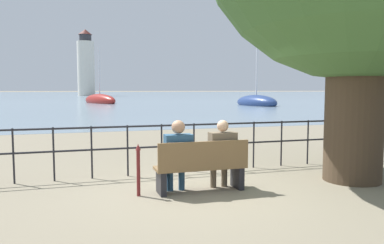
{
  "coord_description": "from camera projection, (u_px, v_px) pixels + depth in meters",
  "views": [
    {
      "loc": [
        -2.04,
        -6.09,
        1.77
      ],
      "look_at": [
        0.0,
        0.5,
        1.17
      ],
      "focal_mm": 35.0,
      "sensor_mm": 36.0,
      "label": 1
    }
  ],
  "objects": [
    {
      "name": "park_bench",
      "position": [
        202.0,
        168.0,
        6.46
      ],
      "size": [
        1.6,
        0.45,
        0.9
      ],
      "color": "brown",
      "rests_on": "ground_plane"
    },
    {
      "name": "closed_umbrella",
      "position": [
        138.0,
        167.0,
        6.19
      ],
      "size": [
        0.09,
        0.09,
        0.88
      ],
      "color": "maroon",
      "rests_on": "ground_plane"
    },
    {
      "name": "seated_person_left",
      "position": [
        178.0,
        153.0,
        6.38
      ],
      "size": [
        0.47,
        0.35,
        1.25
      ],
      "color": "navy",
      "rests_on": "ground_plane"
    },
    {
      "name": "sailboat_3",
      "position": [
        100.0,
        100.0,
        48.83
      ],
      "size": [
        4.73,
        8.23,
        7.84
      ],
      "rotation": [
        0.0,
        0.0,
        0.37
      ],
      "color": "maroon",
      "rests_on": "ground_plane"
    },
    {
      "name": "ground_plane",
      "position": [
        200.0,
        191.0,
        6.55
      ],
      "size": [
        1000.0,
        1000.0,
        0.0
      ],
      "primitive_type": "plane",
      "color": "#7A705B"
    },
    {
      "name": "seated_person_right",
      "position": [
        222.0,
        151.0,
        6.62
      ],
      "size": [
        0.47,
        0.35,
        1.24
      ],
      "color": "brown",
      "rests_on": "ground_plane"
    },
    {
      "name": "harbor_lighthouse",
      "position": [
        86.0,
        65.0,
        107.0
      ],
      "size": [
        4.82,
        4.82,
        18.88
      ],
      "color": "silver",
      "rests_on": "ground_plane"
    },
    {
      "name": "promenade_railing",
      "position": [
        178.0,
        141.0,
        7.93
      ],
      "size": [
        10.68,
        0.04,
        1.05
      ],
      "color": "black",
      "rests_on": "ground_plane"
    },
    {
      "name": "harbor_water",
      "position": [
        81.0,
        94.0,
        158.73
      ],
      "size": [
        600.0,
        300.0,
        0.01
      ],
      "color": "slate",
      "rests_on": "ground_plane"
    },
    {
      "name": "sailboat_1",
      "position": [
        256.0,
        102.0,
        41.53
      ],
      "size": [
        3.44,
        6.93,
        8.63
      ],
      "rotation": [
        0.0,
        0.0,
        0.17
      ],
      "color": "navy",
      "rests_on": "ground_plane"
    }
  ]
}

